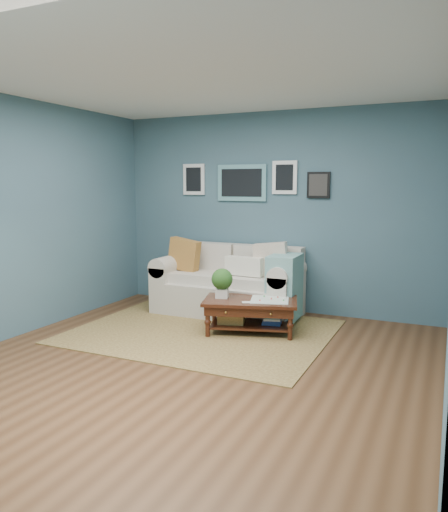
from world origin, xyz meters
The scene contains 4 objects.
room_shell centered at (-0.01, 0.06, 1.36)m, with size 5.00×5.02×2.70m.
area_rug centered at (-0.38, 1.10, 0.01)m, with size 2.90×2.32×0.01m, color brown.
loveseat centered at (-0.37, 2.03, 0.41)m, with size 1.97×0.90×1.01m.
coffee_table centered at (0.09, 1.29, 0.33)m, with size 1.21×0.91×0.75m.
Camera 1 is at (2.23, -3.98, 1.72)m, focal length 35.00 mm.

